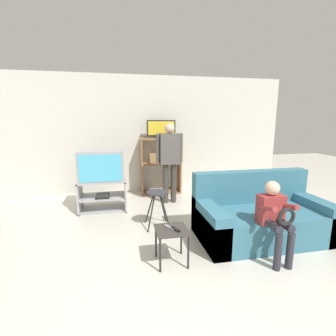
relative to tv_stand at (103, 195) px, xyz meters
The scene contains 12 objects.
wall_back 1.79m from the tv_stand, 48.31° to the left, with size 6.40×0.06×2.60m.
tv_stand is the anchor object (origin of this frame).
television_main 0.56m from the tv_stand, 92.33° to the left, with size 0.79×0.57×0.55m.
media_shelf 1.52m from the tv_stand, 34.59° to the left, with size 0.89×0.37×1.25m.
television_flat 1.89m from the tv_stand, 34.19° to the left, with size 0.63×0.20×0.39m.
folding_stool 1.28m from the tv_stand, 46.75° to the right, with size 0.37×0.37×0.57m.
snack_table 2.12m from the tv_stand, 65.52° to the right, with size 0.36×0.36×0.42m.
remote_control_black 2.17m from the tv_stand, 65.01° to the right, with size 0.04×0.14×0.02m, color black.
remote_control_white 2.09m from the tv_stand, 65.63° to the right, with size 0.04×0.14×0.02m, color gray.
couch 2.72m from the tv_stand, 34.29° to the right, with size 1.78×0.93×0.89m.
person_standing_adult 1.46m from the tv_stand, ahead, with size 0.53×0.20×1.58m.
person_seated_child 2.95m from the tv_stand, 45.13° to the right, with size 0.33×0.43×0.94m.
Camera 1 is at (-0.64, -1.38, 1.64)m, focal length 26.00 mm.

